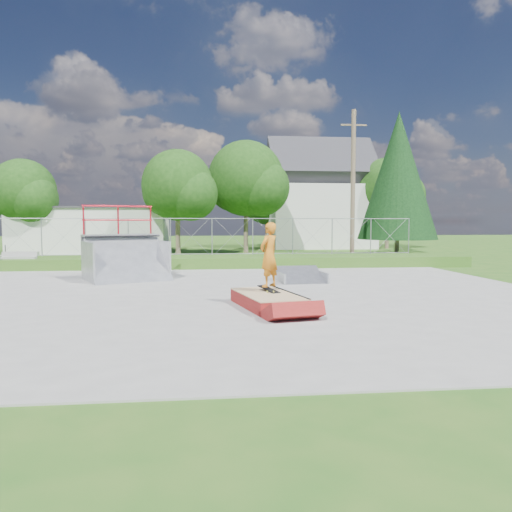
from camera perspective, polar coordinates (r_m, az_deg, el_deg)
The scene contains 19 objects.
ground at distance 14.09m, azimuth -4.16°, elevation -4.79°, with size 120.00×120.00×0.00m, color #285B1A.
concrete_pad at distance 14.08m, azimuth -4.16°, elevation -4.71°, with size 20.00×16.00×0.04m, color gray.
grass_berm at distance 23.50m, azimuth -4.99°, elevation -0.65°, with size 24.00×3.00×0.50m, color #285B1A.
grind_box at distance 12.38m, azimuth 1.29°, elevation -5.13°, with size 1.71×2.70×0.37m.
quarter_pipe at distance 18.55m, azimuth -14.56°, elevation 1.46°, with size 2.74×2.32×2.74m, color #9C9FA3, non-canonical shape.
flat_bank_ramp at distance 17.58m, azimuth 5.16°, elevation -2.25°, with size 1.56×1.67×0.48m, color #9C9FA3, non-canonical shape.
skateboard at distance 12.67m, azimuth 1.48°, elevation -3.86°, with size 0.22×0.80×0.02m, color black.
skater at distance 12.59m, azimuth 1.49°, elevation -0.18°, with size 0.59×0.39×1.63m, color #C87219.
concrete_stairs at distance 24.06m, azimuth -25.63°, elevation -0.57°, with size 1.50×1.60×0.80m, color gray, non-canonical shape.
chain_link_fence at distance 24.43m, azimuth -5.05°, elevation 2.23°, with size 20.00×0.06×1.80m, color gray, non-canonical shape.
utility_building_flat at distance 36.70m, azimuth -18.03°, elevation 2.79°, with size 10.00×6.00×3.00m, color silver.
gable_house at distance 41.06m, azimuth 7.22°, elevation 6.32°, with size 8.40×6.08×8.94m.
utility_pole at distance 27.18m, azimuth 11.02°, elevation 7.83°, with size 0.24×0.24×8.00m, color brown.
tree_left_near at distance 31.84m, azimuth -8.53°, elevation 7.72°, with size 4.76×4.48×6.65m.
tree_center at distance 33.99m, azimuth -0.66°, elevation 8.55°, with size 5.44×5.12×7.60m.
tree_left_far at distance 35.64m, azimuth -24.81°, elevation 6.50°, with size 4.42×4.16×6.18m.
tree_right_far at distance 40.59m, azimuth 15.26°, elevation 7.24°, with size 5.10×4.80×7.12m.
tree_back_mid at distance 42.18m, azimuth 1.59°, elevation 6.01°, with size 4.08×3.84×5.70m.
conifer_tree at distance 33.47m, azimuth 15.94°, elevation 8.82°, with size 5.04×5.04×9.10m.
Camera 1 is at (-0.49, -13.91, 2.15)m, focal length 35.00 mm.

